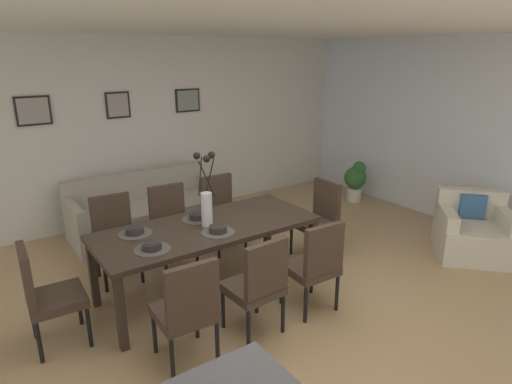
# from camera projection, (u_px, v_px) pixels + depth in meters

# --- Properties ---
(ground_plane) EXTENTS (9.00, 9.00, 0.00)m
(ground_plane) POSITION_uv_depth(u_px,v_px,m) (270.00, 316.00, 4.14)
(ground_plane) COLOR tan
(back_wall_panel) EXTENTS (9.00, 0.10, 2.60)m
(back_wall_panel) POSITION_uv_depth(u_px,v_px,m) (136.00, 131.00, 6.29)
(back_wall_panel) COLOR silver
(back_wall_panel) RESTS_ON ground
(side_window_wall) EXTENTS (0.10, 6.30, 2.60)m
(side_window_wall) POSITION_uv_depth(u_px,v_px,m) (467.00, 134.00, 6.04)
(side_window_wall) COLOR white
(side_window_wall) RESTS_ON ground
(ceiling_panel) EXTENTS (9.00, 7.20, 0.08)m
(ceiling_panel) POSITION_uv_depth(u_px,v_px,m) (245.00, 19.00, 3.65)
(ceiling_panel) COLOR white
(dining_table) EXTENTS (2.20, 0.93, 0.74)m
(dining_table) POSITION_uv_depth(u_px,v_px,m) (208.00, 232.00, 4.36)
(dining_table) COLOR #33261E
(dining_table) RESTS_ON ground
(dining_chair_near_left) EXTENTS (0.46, 0.46, 0.92)m
(dining_chair_near_left) POSITION_uv_depth(u_px,v_px,m) (187.00, 307.00, 3.37)
(dining_chair_near_left) COLOR #3D2D23
(dining_chair_near_left) RESTS_ON ground
(dining_chair_near_right) EXTENTS (0.47, 0.47, 0.92)m
(dining_chair_near_right) POSITION_uv_depth(u_px,v_px,m) (115.00, 234.00, 4.72)
(dining_chair_near_right) COLOR #3D2D23
(dining_chair_near_right) RESTS_ON ground
(dining_chair_far_left) EXTENTS (0.46, 0.46, 0.92)m
(dining_chair_far_left) POSITION_uv_depth(u_px,v_px,m) (258.00, 282.00, 3.73)
(dining_chair_far_left) COLOR #3D2D23
(dining_chair_far_left) RESTS_ON ground
(dining_chair_far_right) EXTENTS (0.46, 0.46, 0.92)m
(dining_chair_far_right) POSITION_uv_depth(u_px,v_px,m) (171.00, 221.00, 5.07)
(dining_chair_far_right) COLOR #3D2D23
(dining_chair_far_right) RESTS_ON ground
(dining_chair_mid_left) EXTENTS (0.46, 0.46, 0.92)m
(dining_chair_mid_left) POSITION_uv_depth(u_px,v_px,m) (315.00, 262.00, 4.08)
(dining_chair_mid_left) COLOR #3D2D23
(dining_chair_mid_left) RESTS_ON ground
(dining_chair_mid_right) EXTENTS (0.45, 0.45, 0.92)m
(dining_chair_mid_right) POSITION_uv_depth(u_px,v_px,m) (221.00, 209.00, 5.46)
(dining_chair_mid_right) COLOR #3D2D23
(dining_chair_mid_right) RESTS_ON ground
(dining_chair_head_west) EXTENTS (0.46, 0.46, 0.92)m
(dining_chair_head_west) POSITION_uv_depth(u_px,v_px,m) (45.00, 292.00, 3.58)
(dining_chair_head_west) COLOR #3D2D23
(dining_chair_head_west) RESTS_ON ground
(dining_chair_head_east) EXTENTS (0.44, 0.44, 0.92)m
(dining_chair_head_east) POSITION_uv_depth(u_px,v_px,m) (319.00, 215.00, 5.25)
(dining_chair_head_east) COLOR #3D2D23
(dining_chair_head_east) RESTS_ON ground
(centerpiece_vase) EXTENTS (0.21, 0.23, 0.73)m
(centerpiece_vase) POSITION_uv_depth(u_px,v_px,m) (206.00, 199.00, 4.26)
(centerpiece_vase) COLOR silver
(centerpiece_vase) RESTS_ON dining_table
(placemat_near_left) EXTENTS (0.32, 0.32, 0.01)m
(placemat_near_left) POSITION_uv_depth(u_px,v_px,m) (152.00, 249.00, 3.82)
(placemat_near_left) COLOR #4C4742
(placemat_near_left) RESTS_ON dining_table
(bowl_near_left) EXTENTS (0.17, 0.17, 0.07)m
(bowl_near_left) POSITION_uv_depth(u_px,v_px,m) (152.00, 245.00, 3.81)
(bowl_near_left) COLOR #2D2826
(bowl_near_left) RESTS_ON dining_table
(placemat_near_right) EXTENTS (0.32, 0.32, 0.01)m
(placemat_near_right) POSITION_uv_depth(u_px,v_px,m) (135.00, 233.00, 4.15)
(placemat_near_right) COLOR #4C4742
(placemat_near_right) RESTS_ON dining_table
(bowl_near_right) EXTENTS (0.17, 0.17, 0.07)m
(bowl_near_right) POSITION_uv_depth(u_px,v_px,m) (135.00, 230.00, 4.13)
(bowl_near_right) COLOR #2D2826
(bowl_near_right) RESTS_ON dining_table
(placemat_far_left) EXTENTS (0.32, 0.32, 0.01)m
(placemat_far_left) POSITION_uv_depth(u_px,v_px,m) (218.00, 232.00, 4.18)
(placemat_far_left) COLOR #4C4742
(placemat_far_left) RESTS_ON dining_table
(bowl_far_left) EXTENTS (0.17, 0.17, 0.07)m
(bowl_far_left) POSITION_uv_depth(u_px,v_px,m) (218.00, 229.00, 4.16)
(bowl_far_left) COLOR #2D2826
(bowl_far_left) RESTS_ON dining_table
(placemat_far_right) EXTENTS (0.32, 0.32, 0.01)m
(placemat_far_right) POSITION_uv_depth(u_px,v_px,m) (197.00, 219.00, 4.50)
(placemat_far_right) COLOR #4C4742
(placemat_far_right) RESTS_ON dining_table
(bowl_far_right) EXTENTS (0.17, 0.17, 0.07)m
(bowl_far_right) POSITION_uv_depth(u_px,v_px,m) (197.00, 216.00, 4.49)
(bowl_far_right) COLOR #2D2826
(bowl_far_right) RESTS_ON dining_table
(sofa) EXTENTS (1.99, 0.84, 0.80)m
(sofa) POSITION_uv_depth(u_px,v_px,m) (146.00, 213.00, 6.00)
(sofa) COLOR #A89E8E
(sofa) RESTS_ON ground
(armchair) EXTENTS (1.13, 1.13, 0.75)m
(armchair) POSITION_uv_depth(u_px,v_px,m) (473.00, 232.00, 5.34)
(armchair) COLOR beige
(armchair) RESTS_ON ground
(framed_picture_left) EXTENTS (0.41, 0.03, 0.36)m
(framed_picture_left) POSITION_uv_depth(u_px,v_px,m) (33.00, 111.00, 5.40)
(framed_picture_left) COLOR black
(framed_picture_center) EXTENTS (0.33, 0.03, 0.36)m
(framed_picture_center) POSITION_uv_depth(u_px,v_px,m) (118.00, 105.00, 5.97)
(framed_picture_center) COLOR black
(framed_picture_right) EXTENTS (0.39, 0.03, 0.34)m
(framed_picture_right) POSITION_uv_depth(u_px,v_px,m) (188.00, 100.00, 6.55)
(framed_picture_right) COLOR black
(potted_plant) EXTENTS (0.36, 0.36, 0.67)m
(potted_plant) POSITION_uv_depth(u_px,v_px,m) (356.00, 179.00, 7.23)
(potted_plant) COLOR silver
(potted_plant) RESTS_ON ground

